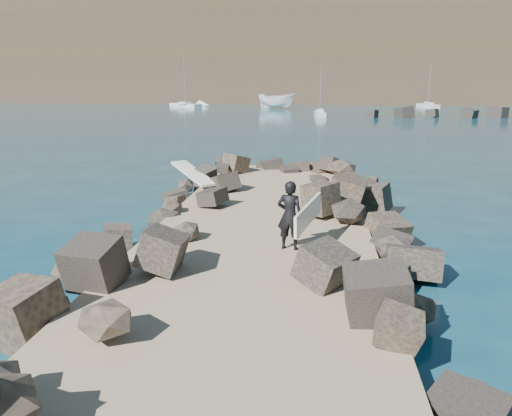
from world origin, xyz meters
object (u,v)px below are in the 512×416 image
Objects in this scene: surfboard_resting at (193,176)px; surfer_with_board at (292,215)px; boat_imported at (276,101)px; sailboat_e at (185,105)px.

surfer_with_board reaches higher than surfboard_resting.
boat_imported is at bearing 50.49° from surfboard_resting.
boat_imported is 3.36× the size of surfer_with_board.
boat_imported is 76.22m from surfer_with_board.
boat_imported is (-2.28, 69.03, 0.29)m from surfboard_resting.
surfboard_resting is 0.38× the size of boat_imported.
surfboard_resting is at bearing -75.09° from sailboat_e.
surfboard_resting is at bearing -156.91° from boat_imported.
surfer_with_board is at bearing -73.53° from sailboat_e.
boat_imported is at bearing -12.32° from sailboat_e.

